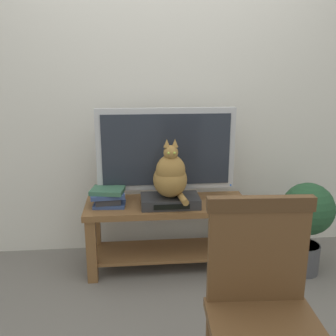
{
  "coord_description": "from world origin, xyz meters",
  "views": [
    {
      "loc": [
        -0.24,
        -1.97,
        1.48
      ],
      "look_at": [
        0.0,
        0.58,
        0.78
      ],
      "focal_mm": 40.58,
      "sensor_mm": 36.0,
      "label": 1
    }
  ],
  "objects_px": {
    "tv": "(166,152)",
    "cat": "(170,176)",
    "book_stack": "(108,197)",
    "potted_plant": "(307,218)",
    "media_box": "(170,201)",
    "tv_stand": "(167,223)",
    "wooden_chair": "(263,303)"
  },
  "relations": [
    {
      "from": "tv",
      "to": "media_box",
      "type": "distance_m",
      "value": 0.36
    },
    {
      "from": "tv",
      "to": "media_box",
      "type": "xyz_separation_m",
      "value": [
        0.01,
        -0.14,
        -0.32
      ]
    },
    {
      "from": "cat",
      "to": "book_stack",
      "type": "relative_size",
      "value": 1.67
    },
    {
      "from": "tv",
      "to": "media_box",
      "type": "height_order",
      "value": "tv"
    },
    {
      "from": "media_box",
      "to": "wooden_chair",
      "type": "distance_m",
      "value": 1.29
    },
    {
      "from": "wooden_chair",
      "to": "book_stack",
      "type": "xyz_separation_m",
      "value": [
        -0.68,
        1.3,
        0.01
      ]
    },
    {
      "from": "book_stack",
      "to": "potted_plant",
      "type": "relative_size",
      "value": 0.37
    },
    {
      "from": "tv_stand",
      "to": "book_stack",
      "type": "distance_m",
      "value": 0.48
    },
    {
      "from": "tv",
      "to": "media_box",
      "type": "relative_size",
      "value": 2.43
    },
    {
      "from": "tv_stand",
      "to": "tv",
      "type": "distance_m",
      "value": 0.53
    },
    {
      "from": "media_box",
      "to": "tv",
      "type": "bearing_deg",
      "value": 95.41
    },
    {
      "from": "potted_plant",
      "to": "book_stack",
      "type": "bearing_deg",
      "value": 173.72
    },
    {
      "from": "media_box",
      "to": "book_stack",
      "type": "height_order",
      "value": "book_stack"
    },
    {
      "from": "cat",
      "to": "wooden_chair",
      "type": "relative_size",
      "value": 0.43
    },
    {
      "from": "tv",
      "to": "cat",
      "type": "distance_m",
      "value": 0.21
    },
    {
      "from": "tv_stand",
      "to": "potted_plant",
      "type": "distance_m",
      "value": 1.0
    },
    {
      "from": "potted_plant",
      "to": "media_box",
      "type": "bearing_deg",
      "value": 173.1
    },
    {
      "from": "media_box",
      "to": "cat",
      "type": "relative_size",
      "value": 0.98
    },
    {
      "from": "cat",
      "to": "tv",
      "type": "bearing_deg",
      "value": 95.37
    },
    {
      "from": "book_stack",
      "to": "media_box",
      "type": "bearing_deg",
      "value": -4.9
    },
    {
      "from": "tv_stand",
      "to": "media_box",
      "type": "bearing_deg",
      "value": -77.46
    },
    {
      "from": "media_box",
      "to": "potted_plant",
      "type": "relative_size",
      "value": 0.61
    },
    {
      "from": "tv_stand",
      "to": "potted_plant",
      "type": "xyz_separation_m",
      "value": [
        0.99,
        -0.18,
        0.07
      ]
    },
    {
      "from": "wooden_chair",
      "to": "book_stack",
      "type": "bearing_deg",
      "value": 117.52
    },
    {
      "from": "wooden_chair",
      "to": "potted_plant",
      "type": "distance_m",
      "value": 1.37
    },
    {
      "from": "cat",
      "to": "potted_plant",
      "type": "xyz_separation_m",
      "value": [
        0.97,
        -0.1,
        -0.32
      ]
    },
    {
      "from": "potted_plant",
      "to": "wooden_chair",
      "type": "bearing_deg",
      "value": -122.45
    },
    {
      "from": "cat",
      "to": "book_stack",
      "type": "height_order",
      "value": "cat"
    },
    {
      "from": "tv_stand",
      "to": "potted_plant",
      "type": "relative_size",
      "value": 1.75
    },
    {
      "from": "tv_stand",
      "to": "cat",
      "type": "xyz_separation_m",
      "value": [
        0.01,
        -0.08,
        0.39
      ]
    },
    {
      "from": "wooden_chair",
      "to": "book_stack",
      "type": "distance_m",
      "value": 1.47
    },
    {
      "from": "media_box",
      "to": "book_stack",
      "type": "distance_m",
      "value": 0.44
    }
  ]
}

